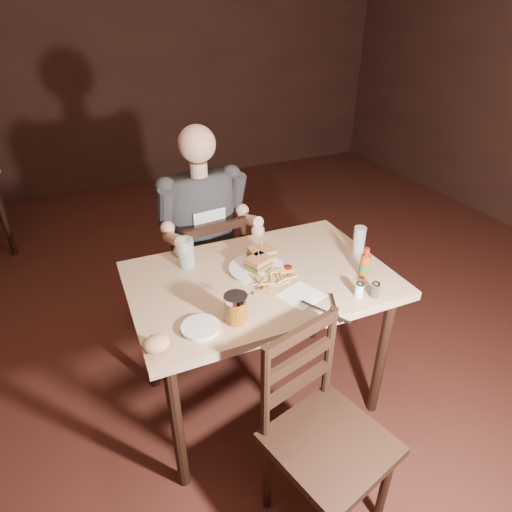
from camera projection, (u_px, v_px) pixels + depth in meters
name	position (u px, v px, depth m)	size (l,w,h in m)	color
room_shell	(272.00, 134.00, 1.63)	(7.00, 7.00, 7.00)	black
main_table	(260.00, 292.00, 1.97)	(1.17, 0.79, 0.77)	tan
chair_far	(206.00, 277.00, 2.54)	(0.40, 0.43, 0.86)	black
chair_near	(330.00, 444.00, 1.57)	(0.40, 0.44, 0.87)	black
diner	(204.00, 210.00, 2.28)	(0.51, 0.40, 0.88)	#333539
dinner_plate	(257.00, 269.00, 1.96)	(0.25, 0.25, 0.01)	white
sandwich_left	(262.00, 250.00, 2.00)	(0.11, 0.09, 0.10)	#C68148
sandwich_right	(258.00, 260.00, 1.93)	(0.10, 0.09, 0.09)	#C68148
fries_pile	(276.00, 277.00, 1.86)	(0.23, 0.16, 0.04)	tan
ketchup_dollop	(288.00, 267.00, 1.96)	(0.04, 0.04, 0.01)	maroon
glass_left	(186.00, 253.00, 1.97)	(0.08, 0.08, 0.14)	silver
glass_right	(359.00, 240.00, 2.08)	(0.06, 0.06, 0.13)	silver
hot_sauce	(365.00, 262.00, 1.89)	(0.04, 0.04, 0.14)	brown
salt_shaker	(359.00, 289.00, 1.78)	(0.04, 0.04, 0.07)	white
pepper_shaker	(375.00, 290.00, 1.77)	(0.04, 0.04, 0.07)	#38332D
syrup_dispenser	(236.00, 308.00, 1.63)	(0.09, 0.09, 0.12)	brown
napkin	(301.00, 295.00, 1.79)	(0.16, 0.15, 0.00)	white
knife	(325.00, 312.00, 1.69)	(0.01, 0.22, 0.01)	silver
fork	(334.00, 306.00, 1.73)	(0.01, 0.17, 0.01)	silver
side_plate	(201.00, 328.00, 1.61)	(0.14, 0.14, 0.01)	white
bread_roll	(156.00, 344.00, 1.48)	(0.10, 0.08, 0.06)	tan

